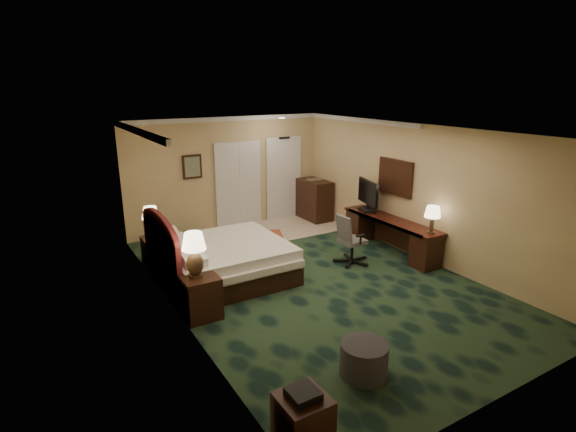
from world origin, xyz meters
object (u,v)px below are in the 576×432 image
nightstand_near (200,296)px  side_table (303,419)px  lamp_near (194,255)px  minibar (314,200)px  lamp_far (151,222)px  desk_chair (352,239)px  bed_bench (273,253)px  ottoman (364,359)px  nightstand_far (155,251)px  tv (368,196)px  desk (390,235)px  bed (225,261)px

nightstand_near → side_table: 2.95m
lamp_near → minibar: bearing=37.3°
lamp_near → side_table: (0.02, -2.97, -0.75)m
lamp_far → desk_chair: (3.40, -1.95, -0.36)m
side_table → desk_chair: 4.80m
lamp_far → desk_chair: size_ratio=0.62×
nightstand_near → bed_bench: 2.31m
lamp_far → ottoman: bearing=-75.3°
nightstand_far → desk_chair: size_ratio=0.55×
desk_chair → tv: bearing=37.4°
lamp_near → desk: bearing=7.0°
side_table → minibar: bearing=55.2°
bed_bench → ottoman: bearing=-79.9°
ottoman → desk: (3.22, 2.99, 0.15)m
side_table → desk: 5.67m
lamp_far → nightstand_far: bearing=-47.0°
nightstand_near → side_table: (-0.02, -2.95, -0.07)m
minibar → tv: bearing=-89.3°
lamp_far → tv: 4.62m
desk → minibar: size_ratio=2.39×
side_table → minibar: (4.41, 6.34, 0.26)m
lamp_near → desk: (4.46, 0.55, -0.65)m
side_table → nightstand_near: bearing=89.7°
bed → minibar: bearing=33.4°
lamp_near → tv: bearing=16.3°
ottoman → desk: size_ratio=0.24×
desk_chair → lamp_near: bearing=-172.9°
desk → nightstand_far: bearing=157.7°
desk_chair → lamp_far: bearing=149.5°
bed → nightstand_near: size_ratio=3.22×
bed_bench → ottoman: size_ratio=2.43×
lamp_near → desk_chair: (3.37, 0.46, -0.50)m
bed → lamp_far: 1.73m
side_table → tv: tv is taller
nightstand_far → lamp_far: (-0.02, 0.02, 0.59)m
nightstand_far → bed_bench: (1.99, -1.17, -0.04)m
lamp_far → tv: size_ratio=0.70×
lamp_near → bed_bench: lamp_near is taller
tv → minibar: (-0.02, 2.06, -0.54)m
desk_chair → minibar: minibar is taller
bed → nightstand_near: bed is taller
minibar → nightstand_near: bearing=-142.3°
bed → nightstand_far: 1.62m
bed → ottoman: bearing=-84.7°
tv → minibar: 2.13m
nightstand_near → lamp_far: 2.49m
bed → side_table: 4.12m
tv → side_table: bearing=-120.4°
lamp_far → ottoman: 5.06m
desk → tv: bearing=90.9°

